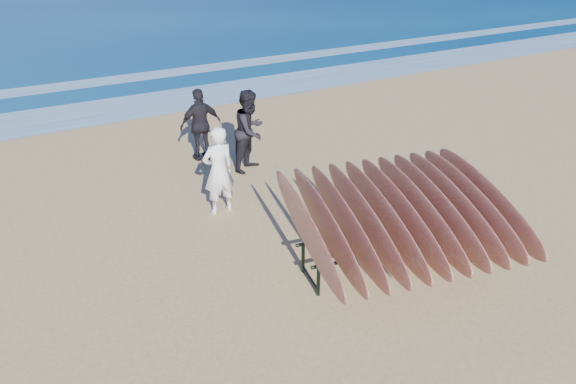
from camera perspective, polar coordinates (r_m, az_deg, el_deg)
name	(u,v)px	position (r m, az deg, el deg)	size (l,w,h in m)	color
ground	(313,263)	(9.12, 2.60, -7.26)	(120.00, 120.00, 0.00)	tan
foam_near	(130,107)	(17.62, -15.72, 8.32)	(160.00, 160.00, 0.00)	white
foam_far	(101,82)	(20.91, -18.50, 10.59)	(160.00, 160.00, 0.00)	white
surfboard_rack	(402,214)	(8.75, 11.48, -2.20)	(3.74, 3.62, 1.55)	black
person_white	(219,171)	(10.40, -7.06, 2.17)	(0.62, 0.41, 1.69)	white
person_dark_a	(250,131)	(12.26, -3.86, 6.25)	(0.87, 0.68, 1.80)	black
person_dark_b	(201,125)	(12.97, -8.85, 6.77)	(0.98, 0.41, 1.66)	black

